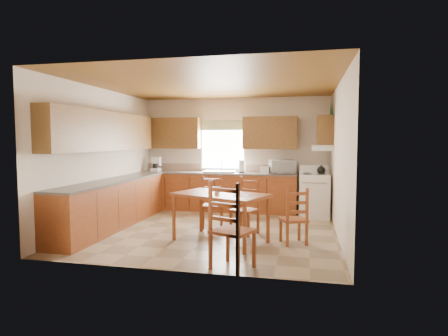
% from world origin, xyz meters
% --- Properties ---
extents(floor, '(4.50, 4.50, 0.00)m').
position_xyz_m(floor, '(0.00, 0.00, 0.00)').
color(floor, '#8E7B5E').
rests_on(floor, ground).
extents(ceiling, '(4.50, 4.50, 0.00)m').
position_xyz_m(ceiling, '(0.00, 0.00, 2.70)').
color(ceiling, brown).
rests_on(ceiling, floor).
extents(wall_left, '(4.50, 4.50, 0.00)m').
position_xyz_m(wall_left, '(-2.25, 0.00, 1.35)').
color(wall_left, beige).
rests_on(wall_left, floor).
extents(wall_right, '(4.50, 4.50, 0.00)m').
position_xyz_m(wall_right, '(2.25, 0.00, 1.35)').
color(wall_right, beige).
rests_on(wall_right, floor).
extents(wall_back, '(4.50, 4.50, 0.00)m').
position_xyz_m(wall_back, '(0.00, 2.25, 1.35)').
color(wall_back, beige).
rests_on(wall_back, floor).
extents(wall_front, '(4.50, 4.50, 0.00)m').
position_xyz_m(wall_front, '(0.00, -2.25, 1.35)').
color(wall_front, beige).
rests_on(wall_front, floor).
extents(lower_cab_back, '(3.75, 0.60, 0.88)m').
position_xyz_m(lower_cab_back, '(-0.38, 1.95, 0.44)').
color(lower_cab_back, brown).
rests_on(lower_cab_back, floor).
extents(lower_cab_left, '(0.60, 3.60, 0.88)m').
position_xyz_m(lower_cab_left, '(-1.95, -0.15, 0.44)').
color(lower_cab_left, brown).
rests_on(lower_cab_left, floor).
extents(counter_back, '(3.75, 0.63, 0.04)m').
position_xyz_m(counter_back, '(-0.38, 1.95, 0.90)').
color(counter_back, '#544D4A').
rests_on(counter_back, lower_cab_back).
extents(counter_left, '(0.63, 3.60, 0.04)m').
position_xyz_m(counter_left, '(-1.95, -0.15, 0.90)').
color(counter_left, '#544D4A').
rests_on(counter_left, lower_cab_left).
extents(backsplash, '(3.75, 0.01, 0.18)m').
position_xyz_m(backsplash, '(-0.38, 2.24, 1.01)').
color(backsplash, '#9D7C6A').
rests_on(backsplash, counter_back).
extents(upper_cab_back_left, '(1.41, 0.33, 0.75)m').
position_xyz_m(upper_cab_back_left, '(-1.55, 2.08, 1.85)').
color(upper_cab_back_left, brown).
rests_on(upper_cab_back_left, wall_back).
extents(upper_cab_back_right, '(1.25, 0.33, 0.75)m').
position_xyz_m(upper_cab_back_right, '(0.86, 2.08, 1.85)').
color(upper_cab_back_right, brown).
rests_on(upper_cab_back_right, wall_back).
extents(upper_cab_left, '(0.33, 3.60, 0.75)m').
position_xyz_m(upper_cab_left, '(-2.08, -0.15, 1.85)').
color(upper_cab_left, brown).
rests_on(upper_cab_left, wall_left).
extents(upper_cab_stove, '(0.33, 0.62, 0.62)m').
position_xyz_m(upper_cab_stove, '(2.08, 1.65, 1.90)').
color(upper_cab_stove, brown).
rests_on(upper_cab_stove, wall_right).
extents(range_hood, '(0.44, 0.62, 0.12)m').
position_xyz_m(range_hood, '(2.03, 1.65, 1.52)').
color(range_hood, silver).
rests_on(range_hood, wall_right).
extents(window_frame, '(1.13, 0.02, 1.18)m').
position_xyz_m(window_frame, '(-0.30, 2.22, 1.55)').
color(window_frame, silver).
rests_on(window_frame, wall_back).
extents(window_pane, '(1.05, 0.01, 1.10)m').
position_xyz_m(window_pane, '(-0.30, 2.21, 1.55)').
color(window_pane, white).
rests_on(window_pane, wall_back).
extents(window_valance, '(1.19, 0.01, 0.24)m').
position_xyz_m(window_valance, '(-0.30, 2.19, 2.05)').
color(window_valance, '#466D36').
rests_on(window_valance, wall_back).
extents(sink_basin, '(0.75, 0.45, 0.04)m').
position_xyz_m(sink_basin, '(-0.30, 1.95, 0.94)').
color(sink_basin, silver).
rests_on(sink_basin, counter_back).
extents(pine_decal_a, '(0.22, 0.22, 0.36)m').
position_xyz_m(pine_decal_a, '(2.21, 1.33, 2.38)').
color(pine_decal_a, '#1A3F20').
rests_on(pine_decal_a, wall_right).
extents(pine_decal_b, '(0.22, 0.22, 0.36)m').
position_xyz_m(pine_decal_b, '(2.21, 1.65, 2.42)').
color(pine_decal_b, '#1A3F20').
rests_on(pine_decal_b, wall_right).
extents(pine_decal_c, '(0.22, 0.22, 0.36)m').
position_xyz_m(pine_decal_c, '(2.21, 1.97, 2.38)').
color(pine_decal_c, '#1A3F20').
rests_on(pine_decal_c, wall_right).
extents(stove, '(0.65, 0.67, 0.94)m').
position_xyz_m(stove, '(1.87, 1.59, 0.47)').
color(stove, silver).
rests_on(stove, floor).
extents(coffeemaker, '(0.29, 0.31, 0.35)m').
position_xyz_m(coffeemaker, '(-1.93, 1.93, 1.09)').
color(coffeemaker, silver).
rests_on(coffeemaker, counter_back).
extents(paper_towel, '(0.15, 0.15, 0.29)m').
position_xyz_m(paper_towel, '(0.20, 1.98, 1.07)').
color(paper_towel, white).
rests_on(paper_towel, counter_back).
extents(toaster, '(0.23, 0.18, 0.17)m').
position_xyz_m(toaster, '(0.78, 1.94, 1.01)').
color(toaster, silver).
rests_on(toaster, counter_back).
extents(microwave, '(0.62, 0.53, 0.31)m').
position_xyz_m(microwave, '(1.16, 1.95, 1.08)').
color(microwave, silver).
rests_on(microwave, counter_back).
extents(dining_table, '(1.72, 1.36, 0.81)m').
position_xyz_m(dining_table, '(0.32, -0.75, 0.40)').
color(dining_table, brown).
rests_on(dining_table, floor).
extents(chair_near_left, '(0.62, 0.61, 1.15)m').
position_xyz_m(chair_near_left, '(0.76, -1.99, 0.57)').
color(chair_near_left, brown).
rests_on(chair_near_left, floor).
extents(chair_near_right, '(0.50, 0.49, 0.91)m').
position_xyz_m(chair_near_right, '(1.51, -0.61, 0.46)').
color(chair_near_right, brown).
rests_on(chair_near_right, floor).
extents(chair_far_left, '(0.50, 0.48, 0.98)m').
position_xyz_m(chair_far_left, '(-0.06, 0.22, 0.49)').
color(chair_far_left, brown).
rests_on(chair_far_left, floor).
extents(chair_far_right, '(0.54, 0.53, 1.01)m').
position_xyz_m(chair_far_right, '(0.63, -0.15, 0.50)').
color(chair_far_right, brown).
rests_on(chair_far_right, floor).
extents(table_paper, '(0.23, 0.30, 0.00)m').
position_xyz_m(table_paper, '(0.69, -0.90, 0.81)').
color(table_paper, white).
rests_on(table_paper, dining_table).
extents(table_card, '(0.09, 0.04, 0.11)m').
position_xyz_m(table_card, '(0.26, -0.72, 0.86)').
color(table_card, white).
rests_on(table_card, dining_table).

